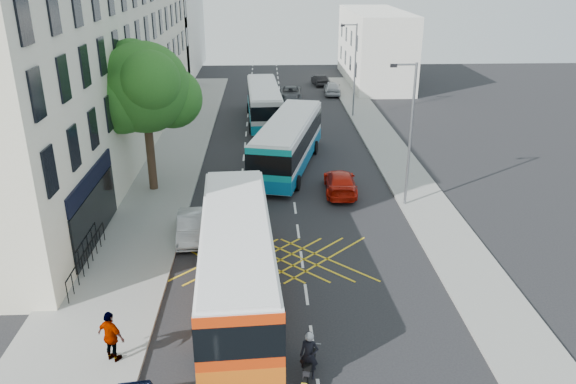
{
  "coord_description": "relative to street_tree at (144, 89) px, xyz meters",
  "views": [
    {
      "loc": [
        -1.61,
        -17.18,
        12.98
      ],
      "look_at": [
        -0.52,
        9.05,
        2.2
      ],
      "focal_mm": 35.0,
      "sensor_mm": 36.0,
      "label": 1
    }
  ],
  "objects": [
    {
      "name": "pavement_left",
      "position": [
        0.01,
        0.03,
        -6.22
      ],
      "size": [
        5.0,
        70.0,
        0.15
      ],
      "primitive_type": "cube",
      "color": "gray",
      "rests_on": "ground"
    },
    {
      "name": "railings",
      "position": [
        -1.19,
        -9.67,
        -5.57
      ],
      "size": [
        0.08,
        5.6,
        1.14
      ],
      "primitive_type": null,
      "color": "black",
      "rests_on": "pavement_left"
    },
    {
      "name": "parked_car_silver",
      "position": [
        3.07,
        -6.49,
        -5.67
      ],
      "size": [
        1.61,
        3.89,
        1.25
      ],
      "primitive_type": "imported",
      "rotation": [
        0.0,
        0.0,
        0.08
      ],
      "color": "#B5B8BE",
      "rests_on": "ground"
    },
    {
      "name": "lamp_far",
      "position": [
        14.71,
        17.03,
        -1.68
      ],
      "size": [
        1.45,
        0.15,
        8.0
      ],
      "color": "slate",
      "rests_on": "pavement_right"
    },
    {
      "name": "bus_far",
      "position": [
        6.79,
        15.85,
        -4.63
      ],
      "size": [
        3.19,
        11.31,
        3.15
      ],
      "rotation": [
        0.0,
        0.0,
        0.05
      ],
      "color": "silver",
      "rests_on": "ground"
    },
    {
      "name": "lamp_near",
      "position": [
        14.71,
        -2.97,
        -1.68
      ],
      "size": [
        1.45,
        0.15,
        8.0
      ],
      "color": "slate",
      "rests_on": "pavement_right"
    },
    {
      "name": "distant_car_dark",
      "position": [
        13.1,
        31.31,
        -5.71
      ],
      "size": [
        1.7,
        3.68,
        1.17
      ],
      "primitive_type": "imported",
      "rotation": [
        0.0,
        0.0,
        3.28
      ],
      "color": "black",
      "rests_on": "ground"
    },
    {
      "name": "terrace_main",
      "position": [
        -5.49,
        9.52,
        0.46
      ],
      "size": [
        8.3,
        45.0,
        13.5
      ],
      "color": "beige",
      "rests_on": "ground"
    },
    {
      "name": "street_tree",
      "position": [
        0.0,
        0.0,
        0.0
      ],
      "size": [
        6.3,
        5.7,
        8.8
      ],
      "color": "#382619",
      "rests_on": "pavement_left"
    },
    {
      "name": "distant_car_grey",
      "position": [
        9.5,
        24.08,
        -5.64
      ],
      "size": [
        2.32,
        4.75,
        1.3
      ],
      "primitive_type": "imported",
      "rotation": [
        0.0,
        0.0,
        -0.04
      ],
      "color": "#3E4045",
      "rests_on": "ground"
    },
    {
      "name": "bus_mid",
      "position": [
        8.41,
        3.87,
        -4.53
      ],
      "size": [
        5.48,
        12.21,
        3.35
      ],
      "rotation": [
        0.0,
        0.0,
        -0.24
      ],
      "color": "silver",
      "rests_on": "ground"
    },
    {
      "name": "red_hatchback",
      "position": [
        11.36,
        -0.74,
        -5.64
      ],
      "size": [
        2.06,
        4.6,
        1.31
      ],
      "primitive_type": "imported",
      "rotation": [
        0.0,
        0.0,
        3.09
      ],
      "color": "#BA1607",
      "rests_on": "ground"
    },
    {
      "name": "ground",
      "position": [
        8.51,
        -14.97,
        -6.29
      ],
      "size": [
        120.0,
        120.0,
        0.0
      ],
      "primitive_type": "plane",
      "color": "black",
      "rests_on": "ground"
    },
    {
      "name": "building_right",
      "position": [
        19.51,
        33.03,
        -2.29
      ],
      "size": [
        6.0,
        18.0,
        8.0
      ],
      "primitive_type": "cube",
      "color": "silver",
      "rests_on": "ground"
    },
    {
      "name": "terrace_far",
      "position": [
        -5.49,
        40.03,
        -1.29
      ],
      "size": [
        8.0,
        20.0,
        10.0
      ],
      "primitive_type": "cube",
      "color": "silver",
      "rests_on": "ground"
    },
    {
      "name": "pavement_right",
      "position": [
        16.01,
        0.03,
        -6.22
      ],
      "size": [
        3.0,
        70.0,
        0.15
      ],
      "primitive_type": "cube",
      "color": "gray",
      "rests_on": "ground"
    },
    {
      "name": "bus_near",
      "position": [
        5.66,
        -12.06,
        -4.49
      ],
      "size": [
        3.56,
        12.32,
        3.43
      ],
      "rotation": [
        0.0,
        0.0,
        0.06
      ],
      "color": "silver",
      "rests_on": "ground"
    },
    {
      "name": "motorbike",
      "position": [
        8.22,
        -17.18,
        -5.39
      ],
      "size": [
        0.8,
        2.12,
        1.91
      ],
      "rotation": [
        0.0,
        0.0,
        -0.25
      ],
      "color": "black",
      "rests_on": "ground"
    },
    {
      "name": "distant_car_silver",
      "position": [
        14.01,
        26.38,
        -5.59
      ],
      "size": [
        1.89,
        4.22,
        1.41
      ],
      "primitive_type": "imported",
      "rotation": [
        0.0,
        0.0,
        3.09
      ],
      "color": "#B4B6BC",
      "rests_on": "ground"
    },
    {
      "name": "pedestrian_far",
      "position": [
        1.51,
        -16.05,
        -5.18
      ],
      "size": [
        1.22,
        0.97,
        1.93
      ],
      "primitive_type": "imported",
      "rotation": [
        0.0,
        0.0,
        2.62
      ],
      "color": "gray",
      "rests_on": "pavement_left"
    }
  ]
}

